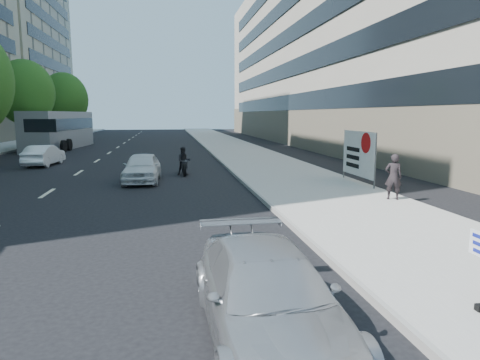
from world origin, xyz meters
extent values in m
plane|color=black|center=(0.00, 0.00, 0.00)|extent=(160.00, 160.00, 0.00)
cube|color=#9D9993|center=(4.00, 20.00, 0.07)|extent=(5.00, 120.00, 0.15)
cube|color=#9C9586|center=(17.00, 32.00, 10.00)|extent=(14.00, 70.00, 20.00)
cylinder|color=#382616|center=(-13.70, 30.00, 1.49)|extent=(0.30, 0.30, 2.97)
ellipsoid|color=#1E5416|center=(-13.70, 30.00, 4.89)|extent=(4.80, 4.80, 5.52)
cylinder|color=#382616|center=(-13.70, 44.00, 1.31)|extent=(0.30, 0.30, 2.62)
ellipsoid|color=#1E5416|center=(-13.70, 44.00, 4.79)|extent=(5.40, 5.40, 6.21)
imported|color=black|center=(5.80, 3.99, 0.94)|extent=(0.67, 0.56, 1.57)
cylinder|color=#4C4C4C|center=(6.20, 6.12, 1.25)|extent=(0.06, 0.06, 2.20)
cylinder|color=#4C4C4C|center=(6.20, 9.12, 1.25)|extent=(0.06, 0.06, 2.20)
cube|color=silver|center=(6.18, 7.62, 1.40)|extent=(0.04, 3.00, 1.90)
cylinder|color=#A50C0C|center=(6.16, 6.92, 1.90)|extent=(0.01, 0.84, 0.84)
cube|color=black|center=(6.16, 8.12, 1.55)|extent=(0.01, 1.30, 0.18)
cube|color=black|center=(6.16, 8.12, 1.20)|extent=(0.01, 1.30, 0.18)
cube|color=black|center=(6.16, 8.12, 0.85)|extent=(0.01, 1.30, 0.18)
imported|color=#9C9FA3|center=(-0.50, -4.06, 0.62)|extent=(1.80, 4.28, 1.23)
imported|color=silver|center=(-2.99, 10.37, 0.66)|extent=(1.72, 3.94, 1.32)
imported|color=white|center=(-9.20, 17.79, 0.62)|extent=(1.66, 3.85, 1.23)
cylinder|color=black|center=(-1.03, 11.76, 0.32)|extent=(0.15, 0.65, 0.64)
cylinder|color=black|center=(-1.03, 13.16, 0.32)|extent=(0.15, 0.65, 0.64)
cube|color=black|center=(-1.03, 12.46, 0.55)|extent=(0.31, 1.21, 0.35)
imported|color=black|center=(-1.03, 12.36, 0.71)|extent=(0.72, 0.58, 1.42)
cube|color=slate|center=(-11.37, 31.31, 1.65)|extent=(3.70, 12.19, 3.30)
cube|color=black|center=(-12.64, 31.31, 2.20)|extent=(1.22, 11.45, 1.00)
cube|color=black|center=(-10.10, 31.31, 2.20)|extent=(1.22, 11.45, 1.00)
cube|color=black|center=(-11.37, 25.29, 2.20)|extent=(2.39, 0.30, 1.00)
cylinder|color=black|center=(-12.62, 26.81, 0.50)|extent=(0.35, 1.02, 1.00)
cylinder|color=black|center=(-10.12, 26.81, 0.50)|extent=(0.35, 1.02, 1.00)
cylinder|color=black|center=(-12.62, 28.81, 0.50)|extent=(0.35, 1.02, 1.00)
cylinder|color=black|center=(-10.12, 28.81, 0.50)|extent=(0.35, 1.02, 1.00)
cylinder|color=black|center=(-12.62, 34.81, 0.50)|extent=(0.35, 1.02, 1.00)
cylinder|color=black|center=(-10.12, 34.81, 0.50)|extent=(0.35, 1.02, 1.00)
cylinder|color=black|center=(-12.62, 36.31, 0.50)|extent=(0.35, 1.02, 1.00)
cylinder|color=black|center=(-10.12, 36.31, 0.50)|extent=(0.35, 1.02, 1.00)
camera|label=1|loc=(-1.77, -9.42, 3.05)|focal=32.00mm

